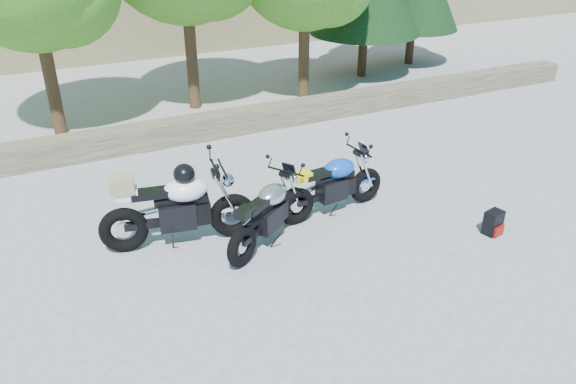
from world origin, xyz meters
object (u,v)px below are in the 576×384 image
object	(u,v)px
silver_bike	(269,214)
white_bike	(177,206)
backpack	(493,223)
blue_bike	(333,185)

from	to	relation	value
silver_bike	white_bike	world-z (taller)	white_bike
silver_bike	backpack	distance (m)	3.53
white_bike	silver_bike	bearing A→B (deg)	-14.11
backpack	silver_bike	bearing A→B (deg)	145.17
backpack	white_bike	bearing A→B (deg)	144.45
silver_bike	backpack	bearing A→B (deg)	-54.97
silver_bike	backpack	xyz separation A→B (m)	(3.26, -1.32, -0.31)
silver_bike	blue_bike	xyz separation A→B (m)	(1.35, 0.39, 0.00)
blue_bike	backpack	world-z (taller)	blue_bike
blue_bike	silver_bike	bearing A→B (deg)	-169.72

